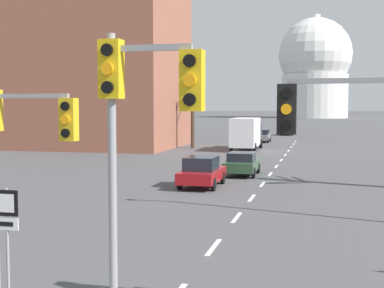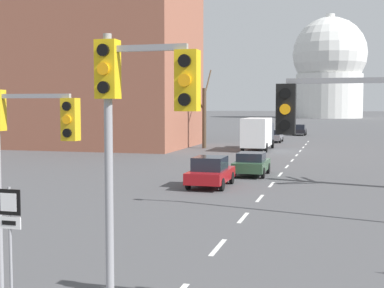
# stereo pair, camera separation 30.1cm
# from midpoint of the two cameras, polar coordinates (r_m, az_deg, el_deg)

# --- Properties ---
(lane_stripe_2) EXTENTS (0.16, 2.00, 0.01)m
(lane_stripe_2) POSITION_cam_midpoint_polar(r_m,az_deg,el_deg) (16.79, 1.79, -10.93)
(lane_stripe_2) COLOR silver
(lane_stripe_2) RESTS_ON ground_plane
(lane_stripe_3) EXTENTS (0.16, 2.00, 0.01)m
(lane_stripe_3) POSITION_cam_midpoint_polar(r_m,az_deg,el_deg) (21.09, 4.37, -7.81)
(lane_stripe_3) COLOR silver
(lane_stripe_3) RESTS_ON ground_plane
(lane_stripe_4) EXTENTS (0.16, 2.00, 0.01)m
(lane_stripe_4) POSITION_cam_midpoint_polar(r_m,az_deg,el_deg) (25.46, 6.05, -5.74)
(lane_stripe_4) COLOR silver
(lane_stripe_4) RESTS_ON ground_plane
(lane_stripe_5) EXTENTS (0.16, 2.00, 0.01)m
(lane_stripe_5) POSITION_cam_midpoint_polar(r_m,az_deg,el_deg) (29.87, 7.23, -4.28)
(lane_stripe_5) COLOR silver
(lane_stripe_5) RESTS_ON ground_plane
(lane_stripe_6) EXTENTS (0.16, 2.00, 0.01)m
(lane_stripe_6) POSITION_cam_midpoint_polar(r_m,az_deg,el_deg) (34.30, 8.10, -3.20)
(lane_stripe_6) COLOR silver
(lane_stripe_6) RESTS_ON ground_plane
(lane_stripe_7) EXTENTS (0.16, 2.00, 0.01)m
(lane_stripe_7) POSITION_cam_midpoint_polar(r_m,az_deg,el_deg) (38.75, 8.77, -2.36)
(lane_stripe_7) COLOR silver
(lane_stripe_7) RESTS_ON ground_plane
(lane_stripe_8) EXTENTS (0.16, 2.00, 0.01)m
(lane_stripe_8) POSITION_cam_midpoint_polar(r_m,az_deg,el_deg) (43.21, 9.31, -1.70)
(lane_stripe_8) COLOR silver
(lane_stripe_8) RESTS_ON ground_plane
(lane_stripe_9) EXTENTS (0.16, 2.00, 0.01)m
(lane_stripe_9) POSITION_cam_midpoint_polar(r_m,az_deg,el_deg) (47.67, 9.74, -1.15)
(lane_stripe_9) COLOR silver
(lane_stripe_9) RESTS_ON ground_plane
(lane_stripe_10) EXTENTS (0.16, 2.00, 0.01)m
(lane_stripe_10) POSITION_cam_midpoint_polar(r_m,az_deg,el_deg) (52.15, 10.10, -0.71)
(lane_stripe_10) COLOR silver
(lane_stripe_10) RESTS_ON ground_plane
(lane_stripe_11) EXTENTS (0.16, 2.00, 0.01)m
(lane_stripe_11) POSITION_cam_midpoint_polar(r_m,az_deg,el_deg) (56.62, 10.40, -0.33)
(lane_stripe_11) COLOR silver
(lane_stripe_11) RESTS_ON ground_plane
(lane_stripe_12) EXTENTS (0.16, 2.00, 0.01)m
(lane_stripe_12) POSITION_cam_midpoint_polar(r_m,az_deg,el_deg) (61.10, 10.65, -0.01)
(lane_stripe_12) COLOR silver
(lane_stripe_12) RESTS_ON ground_plane
(lane_stripe_13) EXTENTS (0.16, 2.00, 0.01)m
(lane_stripe_13) POSITION_cam_midpoint_polar(r_m,az_deg,el_deg) (65.59, 10.88, 0.27)
(lane_stripe_13) COLOR silver
(lane_stripe_13) RESTS_ON ground_plane
(traffic_signal_near_left) EXTENTS (2.28, 0.34, 4.84)m
(traffic_signal_near_left) POSITION_cam_midpoint_polar(r_m,az_deg,el_deg) (12.94, -18.57, 0.82)
(traffic_signal_near_left) COLOR gray
(traffic_signal_near_left) RESTS_ON ground_plane
(traffic_signal_centre_tall) EXTENTS (1.72, 0.34, 5.54)m
(traffic_signal_centre_tall) POSITION_cam_midpoint_polar(r_m,az_deg,el_deg) (8.72, -6.78, 2.92)
(traffic_signal_centre_tall) COLOR gray
(traffic_signal_centre_tall) RESTS_ON ground_plane
(traffic_signal_near_right) EXTENTS (2.58, 0.34, 5.08)m
(traffic_signal_near_right) POSITION_cam_midpoint_polar(r_m,az_deg,el_deg) (10.36, 17.21, 1.16)
(traffic_signal_near_right) COLOR gray
(traffic_signal_near_right) RESTS_ON ground_plane
(route_sign_post) EXTENTS (0.60, 0.08, 2.50)m
(route_sign_post) POSITION_cam_midpoint_polar(r_m,az_deg,el_deg) (13.07, -19.80, -7.87)
(route_sign_post) COLOR gray
(route_sign_post) RESTS_ON ground_plane
(sedan_near_left) EXTENTS (1.97, 4.15, 1.64)m
(sedan_near_left) POSITION_cam_midpoint_polar(r_m,az_deg,el_deg) (28.67, 0.75, -2.96)
(sedan_near_left) COLOR maroon
(sedan_near_left) RESTS_ON ground_plane
(sedan_near_right) EXTENTS (1.94, 3.92, 1.45)m
(sedan_near_right) POSITION_cam_midpoint_polar(r_m,az_deg,el_deg) (33.46, 5.09, -2.07)
(sedan_near_right) COLOR #2D4C33
(sedan_near_right) RESTS_ON ground_plane
(sedan_mid_centre) EXTENTS (1.87, 4.20, 1.49)m
(sedan_mid_centre) POSITION_cam_midpoint_polar(r_m,az_deg,el_deg) (63.82, 7.33, 0.89)
(sedan_mid_centre) COLOR slate
(sedan_mid_centre) RESTS_ON ground_plane
(sedan_far_left) EXTENTS (1.84, 4.13, 1.58)m
(sedan_far_left) POSITION_cam_midpoint_polar(r_m,az_deg,el_deg) (79.37, 9.98, 1.51)
(sedan_far_left) COLOR black
(sedan_far_left) RESTS_ON ground_plane
(delivery_truck) EXTENTS (2.44, 7.20, 3.14)m
(delivery_truck) POSITION_cam_midpoint_polar(r_m,az_deg,el_deg) (52.25, 5.66, 1.21)
(delivery_truck) COLOR #333842
(delivery_truck) RESTS_ON ground_plane
(bare_tree_left_near) EXTENTS (1.33, 1.95, 8.03)m
(bare_tree_left_near) POSITION_cam_midpoint_polar(r_m,az_deg,el_deg) (54.28, -0.07, 3.09)
(bare_tree_left_near) COLOR #473828
(bare_tree_left_near) RESTS_ON ground_plane
(capitol_dome) EXTENTS (24.91, 24.91, 35.19)m
(capitol_dome) POSITION_cam_midpoint_polar(r_m,az_deg,el_deg) (190.04, 12.94, 7.91)
(capitol_dome) COLOR silver
(capitol_dome) RESTS_ON ground_plane
(apartment_block_left) EXTENTS (18.00, 14.00, 22.67)m
(apartment_block_left) POSITION_cam_midpoint_polar(r_m,az_deg,el_deg) (57.90, -10.78, 11.00)
(apartment_block_left) COLOR #935642
(apartment_block_left) RESTS_ON ground_plane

